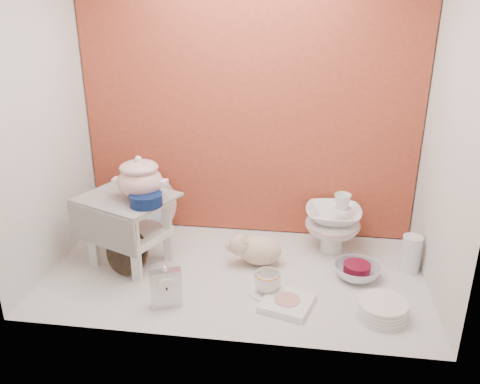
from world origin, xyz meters
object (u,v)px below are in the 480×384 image
object	(u,v)px
crystal_bowl	(357,271)
porcelain_tower	(333,222)
blue_white_vase	(143,211)
gold_rim_teacup	(267,282)
soup_tureen	(140,177)
step_stool	(130,230)
dinner_plate_stack	(382,309)
mantel_clock	(166,286)
floral_platter	(144,204)
plush_pig	(260,250)

from	to	relation	value
crystal_bowl	porcelain_tower	world-z (taller)	porcelain_tower
blue_white_vase	gold_rim_teacup	bearing A→B (deg)	-34.36
soup_tureen	blue_white_vase	size ratio (longest dim) A/B	0.95
step_stool	gold_rim_teacup	world-z (taller)	step_stool
dinner_plate_stack	blue_white_vase	bearing A→B (deg)	153.40
soup_tureen	mantel_clock	xyz separation A→B (m)	(0.20, -0.33, -0.37)
step_stool	dinner_plate_stack	xyz separation A→B (m)	(1.20, -0.30, -0.14)
floral_platter	mantel_clock	size ratio (longest dim) A/B	1.84
mantel_clock	porcelain_tower	xyz separation A→B (m)	(0.72, 0.61, 0.07)
soup_tureen	dinner_plate_stack	size ratio (longest dim) A/B	1.14
soup_tureen	porcelain_tower	size ratio (longest dim) A/B	0.77
dinner_plate_stack	porcelain_tower	bearing A→B (deg)	109.10
step_stool	blue_white_vase	world-z (taller)	step_stool
dinner_plate_stack	porcelain_tower	xyz separation A→B (m)	(-0.19, 0.56, 0.13)
soup_tureen	gold_rim_teacup	bearing A→B (deg)	-15.58
blue_white_vase	dinner_plate_stack	distance (m)	1.39
mantel_clock	dinner_plate_stack	xyz separation A→B (m)	(0.92, 0.05, -0.06)
floral_platter	porcelain_tower	distance (m)	1.04
plush_pig	gold_rim_teacup	xyz separation A→B (m)	(0.06, -0.25, -0.02)
mantel_clock	gold_rim_teacup	world-z (taller)	mantel_clock
floral_platter	mantel_clock	world-z (taller)	floral_platter
step_stool	soup_tureen	distance (m)	0.30
crystal_bowl	blue_white_vase	bearing A→B (deg)	164.48
blue_white_vase	dinner_plate_stack	size ratio (longest dim) A/B	1.20
soup_tureen	mantel_clock	size ratio (longest dim) A/B	1.29
floral_platter	plush_pig	bearing A→B (deg)	-21.51
plush_pig	porcelain_tower	bearing A→B (deg)	37.37
gold_rim_teacup	porcelain_tower	distance (m)	0.55
gold_rim_teacup	blue_white_vase	bearing A→B (deg)	145.64
step_stool	gold_rim_teacup	size ratio (longest dim) A/B	3.49
crystal_bowl	porcelain_tower	bearing A→B (deg)	113.26
blue_white_vase	plush_pig	size ratio (longest dim) A/B	0.96
gold_rim_teacup	soup_tureen	bearing A→B (deg)	164.42
step_stool	blue_white_vase	xyz separation A→B (m)	(-0.04, 0.32, -0.05)
porcelain_tower	dinner_plate_stack	bearing A→B (deg)	-70.90
floral_platter	plush_pig	distance (m)	0.73
soup_tureen	mantel_clock	bearing A→B (deg)	-58.97
blue_white_vase	porcelain_tower	bearing A→B (deg)	-3.29
floral_platter	dinner_plate_stack	distance (m)	1.39
plush_pig	gold_rim_teacup	distance (m)	0.26
crystal_bowl	gold_rim_teacup	bearing A→B (deg)	-155.30
gold_rim_teacup	dinner_plate_stack	size ratio (longest dim) A/B	0.54
step_stool	blue_white_vase	distance (m)	0.33
step_stool	porcelain_tower	size ratio (longest dim) A/B	1.27
soup_tureen	gold_rim_teacup	size ratio (longest dim) A/B	2.11
dinner_plate_stack	porcelain_tower	distance (m)	0.61
mantel_clock	dinner_plate_stack	size ratio (longest dim) A/B	0.89
dinner_plate_stack	porcelain_tower	size ratio (longest dim) A/B	0.68
floral_platter	crystal_bowl	world-z (taller)	floral_platter
step_stool	dinner_plate_stack	bearing A→B (deg)	9.38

